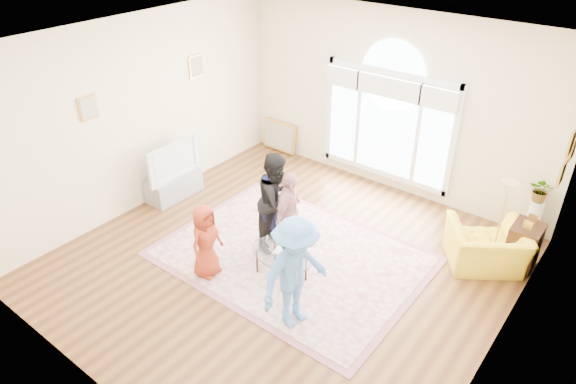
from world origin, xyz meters
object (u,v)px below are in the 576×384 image
Objects in this scene: area_rug at (292,256)px; armchair at (486,247)px; television at (171,159)px; coffee_table at (281,255)px; tv_console at (174,185)px.

armchair reaches higher than area_rug.
area_rug is 2.86m from television.
area_rug is 0.63m from coffee_table.
armchair is (5.10, 1.42, -0.41)m from television.
area_rug is 2.83m from armchair.
coffee_table is at bearing -69.94° from area_rug.
coffee_table is (0.17, -0.47, 0.39)m from area_rug.
area_rug is at bearing 116.43° from coffee_table.
coffee_table reaches higher than tv_console.
area_rug is 2.77m from tv_console.
tv_console reaches higher than area_rug.
armchair is at bearing 15.61° from television.
area_rug is at bearing -2.69° from television.
armchair is at bearing 49.26° from coffee_table.
coffee_table is 2.97m from armchair.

